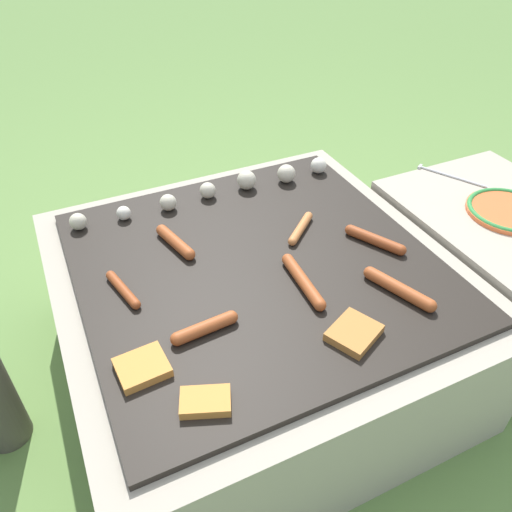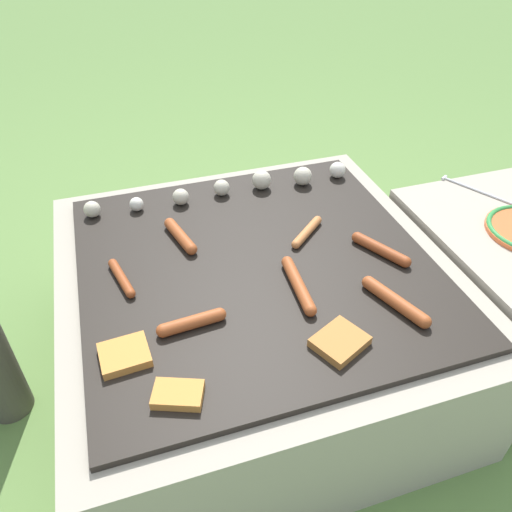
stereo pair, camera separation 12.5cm
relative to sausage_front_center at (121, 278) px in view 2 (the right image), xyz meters
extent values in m
plane|color=#608442|center=(0.33, -0.03, -0.40)|extent=(14.00, 14.00, 0.00)
cube|color=#A89E8C|center=(0.33, -0.03, -0.21)|extent=(0.99, 0.99, 0.37)
cube|color=black|center=(0.33, -0.03, -0.02)|extent=(0.87, 0.87, 0.02)
cube|color=#A89E8C|center=(1.08, -0.12, -0.20)|extent=(0.50, 0.60, 0.39)
cylinder|color=#A34C23|center=(0.40, -0.16, 0.00)|extent=(0.04, 0.18, 0.03)
sphere|color=#A34C23|center=(0.39, -0.24, 0.00)|extent=(0.03, 0.03, 0.03)
sphere|color=#A34C23|center=(0.40, -0.07, 0.00)|extent=(0.03, 0.03, 0.03)
cylinder|color=#A34C23|center=(0.17, 0.12, 0.00)|extent=(0.06, 0.14, 0.03)
sphere|color=#A34C23|center=(0.15, 0.19, 0.00)|extent=(0.03, 0.03, 0.03)
sphere|color=#A34C23|center=(0.18, 0.05, 0.00)|extent=(0.03, 0.03, 0.03)
cylinder|color=#A34C23|center=(0.13, -0.20, 0.00)|extent=(0.13, 0.04, 0.03)
sphere|color=#A34C23|center=(0.19, -0.19, 0.00)|extent=(0.03, 0.03, 0.03)
sphere|color=#A34C23|center=(0.07, -0.20, 0.00)|extent=(0.03, 0.03, 0.03)
cylinder|color=#93421E|center=(0.00, 0.00, 0.00)|extent=(0.05, 0.13, 0.02)
sphere|color=#93421E|center=(0.01, -0.06, 0.00)|extent=(0.02, 0.02, 0.02)
sphere|color=#93421E|center=(-0.01, 0.06, 0.00)|extent=(0.02, 0.02, 0.02)
cylinder|color=#93421E|center=(0.65, -0.09, 0.00)|extent=(0.09, 0.14, 0.03)
sphere|color=#93421E|center=(0.61, -0.03, 0.00)|extent=(0.03, 0.03, 0.03)
sphere|color=#93421E|center=(0.68, -0.16, 0.00)|extent=(0.03, 0.03, 0.03)
cylinder|color=#A34C23|center=(0.58, -0.28, 0.00)|extent=(0.08, 0.16, 0.03)
sphere|color=#A34C23|center=(0.56, -0.20, 0.00)|extent=(0.03, 0.03, 0.03)
sphere|color=#A34C23|center=(0.61, -0.35, 0.00)|extent=(0.03, 0.03, 0.03)
cylinder|color=#C6753D|center=(0.50, 0.04, 0.00)|extent=(0.11, 0.10, 0.02)
sphere|color=#C6753D|center=(0.55, 0.08, 0.00)|extent=(0.02, 0.02, 0.02)
sphere|color=#C6753D|center=(0.45, 0.00, 0.00)|extent=(0.02, 0.02, 0.02)
cube|color=#B27033|center=(0.41, -0.34, 0.00)|extent=(0.13, 0.13, 0.02)
cube|color=#D18438|center=(-0.02, -0.24, 0.00)|extent=(0.10, 0.09, 0.02)
cube|color=#D18438|center=(0.07, -0.37, 0.00)|extent=(0.11, 0.09, 0.02)
sphere|color=beige|center=(-0.05, 0.31, 0.01)|extent=(0.05, 0.05, 0.05)
sphere|color=silver|center=(0.08, 0.30, 0.01)|extent=(0.04, 0.04, 0.04)
sphere|color=beige|center=(0.20, 0.30, 0.01)|extent=(0.05, 0.05, 0.05)
sphere|color=beige|center=(0.33, 0.31, 0.01)|extent=(0.05, 0.05, 0.05)
sphere|color=beige|center=(0.46, 0.31, 0.02)|extent=(0.06, 0.06, 0.06)
sphere|color=beige|center=(0.59, 0.29, 0.02)|extent=(0.06, 0.06, 0.06)
sphere|color=silver|center=(0.71, 0.30, 0.01)|extent=(0.05, 0.05, 0.05)
cylinder|color=silver|center=(1.08, 0.09, -0.01)|extent=(0.11, 0.20, 0.01)
cube|color=silver|center=(1.03, 0.19, -0.01)|extent=(0.02, 0.02, 0.01)
camera|label=1|loc=(-0.08, -0.91, 0.79)|focal=35.00mm
camera|label=2|loc=(0.03, -0.96, 0.79)|focal=35.00mm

